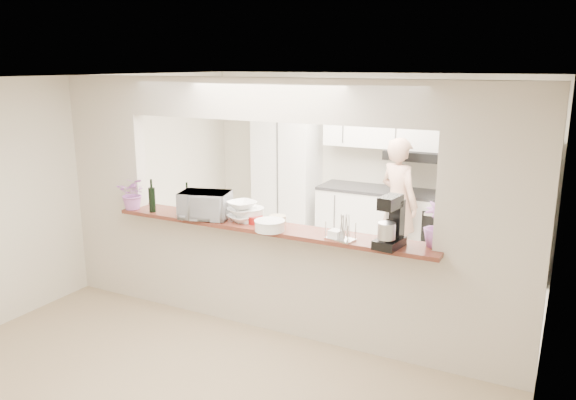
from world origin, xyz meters
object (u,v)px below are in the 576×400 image
Objects in this scene: refrigerator at (518,211)px; person at (398,204)px; toaster_oven at (205,205)px; stand_mixer at (391,224)px.

person is at bearing -166.14° from refrigerator.
refrigerator reaches higher than toaster_oven.
refrigerator is at bearing 74.01° from stand_mixer.
toaster_oven is 1.95m from stand_mixer.
refrigerator is at bearing -134.31° from person.
stand_mixer is (1.95, -0.03, 0.07)m from toaster_oven.
toaster_oven is 0.29× the size of person.
stand_mixer is 2.55m from person.
toaster_oven is 2.77m from person.
person reaches higher than refrigerator.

